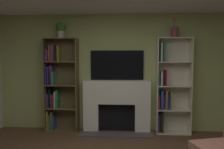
{
  "coord_description": "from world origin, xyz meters",
  "views": [
    {
      "loc": [
        0.24,
        -2.38,
        1.59
      ],
      "look_at": [
        0.0,
        1.05,
        1.34
      ],
      "focal_mm": 37.1,
      "sensor_mm": 36.0,
      "label": 1
    }
  ],
  "objects_px": {
    "bookshelf_right": "(169,87)",
    "tv": "(117,65)",
    "bookshelf_left": "(58,85)",
    "vase_with_flowers": "(175,32)",
    "potted_plant": "(61,29)",
    "fireplace": "(117,104)"
  },
  "relations": [
    {
      "from": "bookshelf_right",
      "to": "tv",
      "type": "bearing_deg",
      "value": 175.77
    },
    {
      "from": "bookshelf_left",
      "to": "vase_with_flowers",
      "type": "distance_m",
      "value": 2.71
    },
    {
      "from": "tv",
      "to": "potted_plant",
      "type": "height_order",
      "value": "potted_plant"
    },
    {
      "from": "bookshelf_right",
      "to": "potted_plant",
      "type": "xyz_separation_m",
      "value": [
        -2.28,
        -0.04,
        1.23
      ]
    },
    {
      "from": "tv",
      "to": "bookshelf_left",
      "type": "relative_size",
      "value": 0.57
    },
    {
      "from": "fireplace",
      "to": "vase_with_flowers",
      "type": "height_order",
      "value": "vase_with_flowers"
    },
    {
      "from": "tv",
      "to": "potted_plant",
      "type": "relative_size",
      "value": 3.29
    },
    {
      "from": "fireplace",
      "to": "tv",
      "type": "bearing_deg",
      "value": 90.0
    },
    {
      "from": "tv",
      "to": "vase_with_flowers",
      "type": "height_order",
      "value": "vase_with_flowers"
    },
    {
      "from": "bookshelf_left",
      "to": "bookshelf_right",
      "type": "relative_size",
      "value": 1.0
    },
    {
      "from": "bookshelf_right",
      "to": "potted_plant",
      "type": "height_order",
      "value": "potted_plant"
    },
    {
      "from": "tv",
      "to": "potted_plant",
      "type": "bearing_deg",
      "value": -174.23
    },
    {
      "from": "potted_plant",
      "to": "vase_with_flowers",
      "type": "bearing_deg",
      "value": -0.01
    },
    {
      "from": "bookshelf_right",
      "to": "potted_plant",
      "type": "bearing_deg",
      "value": -179.02
    },
    {
      "from": "potted_plant",
      "to": "vase_with_flowers",
      "type": "xyz_separation_m",
      "value": [
        2.37,
        -0.0,
        -0.08
      ]
    },
    {
      "from": "bookshelf_right",
      "to": "fireplace",
      "type": "bearing_deg",
      "value": -179.0
    },
    {
      "from": "fireplace",
      "to": "vase_with_flowers",
      "type": "relative_size",
      "value": 3.75
    },
    {
      "from": "bookshelf_left",
      "to": "vase_with_flowers",
      "type": "height_order",
      "value": "vase_with_flowers"
    },
    {
      "from": "fireplace",
      "to": "potted_plant",
      "type": "xyz_separation_m",
      "value": [
        -1.19,
        -0.02,
        1.6
      ]
    },
    {
      "from": "bookshelf_left",
      "to": "bookshelf_right",
      "type": "xyz_separation_m",
      "value": [
        2.38,
        0.01,
        -0.02
      ]
    },
    {
      "from": "fireplace",
      "to": "bookshelf_right",
      "type": "xyz_separation_m",
      "value": [
        1.1,
        0.02,
        0.38
      ]
    },
    {
      "from": "potted_plant",
      "to": "vase_with_flowers",
      "type": "relative_size",
      "value": 0.85
    }
  ]
}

